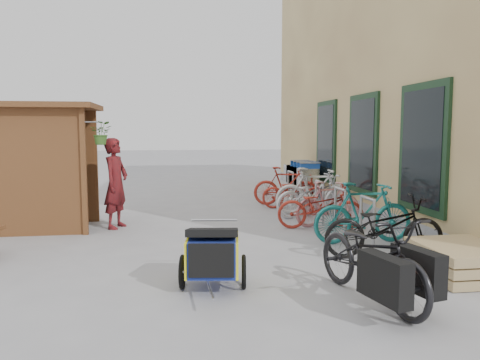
{
  "coord_description": "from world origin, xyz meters",
  "views": [
    {
      "loc": [
        -0.72,
        -6.87,
        1.89
      ],
      "look_at": [
        0.5,
        1.5,
        1.0
      ],
      "focal_mm": 35.0,
      "sensor_mm": 36.0,
      "label": 1
    }
  ],
  "objects": [
    {
      "name": "ground",
      "position": [
        0.0,
        0.0,
        0.0
      ],
      "size": [
        80.0,
        80.0,
        0.0
      ],
      "primitive_type": "plane",
      "color": "#9C9C9F"
    },
    {
      "name": "building",
      "position": [
        6.49,
        4.5,
        3.49
      ],
      "size": [
        6.07,
        13.0,
        7.0
      ],
      "color": "#D9BF7D",
      "rests_on": "ground"
    },
    {
      "name": "kiosk",
      "position": [
        -3.28,
        2.47,
        1.55
      ],
      "size": [
        2.49,
        1.65,
        2.4
      ],
      "color": "brown",
      "rests_on": "ground"
    },
    {
      "name": "bike_rack",
      "position": [
        2.3,
        2.4,
        0.52
      ],
      "size": [
        0.05,
        5.35,
        0.86
      ],
      "color": "#A5A8AD",
      "rests_on": "ground"
    },
    {
      "name": "pallet_stack",
      "position": [
        3.0,
        -1.4,
        0.21
      ],
      "size": [
        1.0,
        1.2,
        0.4
      ],
      "color": "tan",
      "rests_on": "ground"
    },
    {
      "name": "shopping_carts",
      "position": [
        3.0,
        6.36,
        0.61
      ],
      "size": [
        0.58,
        1.95,
        1.04
      ],
      "color": "silver",
      "rests_on": "ground"
    },
    {
      "name": "child_trailer",
      "position": [
        -0.25,
        -1.39,
        0.44
      ],
      "size": [
        0.84,
        1.37,
        0.79
      ],
      "rotation": [
        0.0,
        0.0,
        -0.14
      ],
      "color": "navy",
      "rests_on": "ground"
    },
    {
      "name": "cargo_bike",
      "position": [
        1.45,
        -2.11,
        0.5
      ],
      "size": [
        1.07,
        2.0,
        1.0
      ],
      "rotation": [
        0.0,
        0.0,
        0.22
      ],
      "color": "black",
      "rests_on": "ground"
    },
    {
      "name": "person_kiosk",
      "position": [
        -1.81,
        2.4,
        0.88
      ],
      "size": [
        0.63,
        0.75,
        1.75
      ],
      "primitive_type": "imported",
      "rotation": [
        0.0,
        0.0,
        1.19
      ],
      "color": "maroon",
      "rests_on": "ground"
    },
    {
      "name": "bike_0",
      "position": [
        2.39,
        -0.41,
        0.47
      ],
      "size": [
        1.84,
        0.81,
        0.94
      ],
      "primitive_type": "imported",
      "rotation": [
        0.0,
        0.0,
        1.46
      ],
      "color": "black",
      "rests_on": "ground"
    },
    {
      "name": "bike_1",
      "position": [
        2.45,
        0.5,
        0.52
      ],
      "size": [
        1.74,
        0.52,
        1.04
      ],
      "primitive_type": "imported",
      "rotation": [
        0.0,
        0.0,
        1.59
      ],
      "color": "#1D7572",
      "rests_on": "ground"
    },
    {
      "name": "bike_2",
      "position": [
        2.1,
        1.72,
        0.43
      ],
      "size": [
        1.73,
        0.9,
        0.87
      ],
      "primitive_type": "imported",
      "rotation": [
        0.0,
        0.0,
        1.37
      ],
      "color": "maroon",
      "rests_on": "ground"
    },
    {
      "name": "bike_3",
      "position": [
        2.36,
        1.99,
        0.45
      ],
      "size": [
        1.56,
        0.79,
        0.9
      ],
      "primitive_type": "imported",
      "rotation": [
        0.0,
        0.0,
        1.83
      ],
      "color": "#CE858A",
      "rests_on": "ground"
    },
    {
      "name": "bike_4",
      "position": [
        2.33,
        2.98,
        0.47
      ],
      "size": [
        1.88,
        1.02,
        0.94
      ],
      "primitive_type": "imported",
      "rotation": [
        0.0,
        0.0,
        1.81
      ],
      "color": "silver",
      "rests_on": "ground"
    },
    {
      "name": "bike_5",
      "position": [
        2.47,
        3.3,
        0.53
      ],
      "size": [
        1.82,
        0.69,
        1.07
      ],
      "primitive_type": "imported",
      "rotation": [
        0.0,
        0.0,
        1.46
      ],
      "color": "silver",
      "rests_on": "ground"
    },
    {
      "name": "bike_6",
      "position": [
        2.23,
        4.15,
        0.41
      ],
      "size": [
        1.63,
        0.78,
        0.82
      ],
      "primitive_type": "imported",
      "rotation": [
        0.0,
        0.0,
        1.42
      ],
      "color": "maroon",
      "rests_on": "ground"
    },
    {
      "name": "bike_7",
      "position": [
        2.13,
        4.58,
        0.49
      ],
      "size": [
        1.71,
        0.91,
        0.99
      ],
      "primitive_type": "imported",
      "rotation": [
        0.0,
        0.0,
        1.29
      ],
      "color": "maroon",
      "rests_on": "ground"
    }
  ]
}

